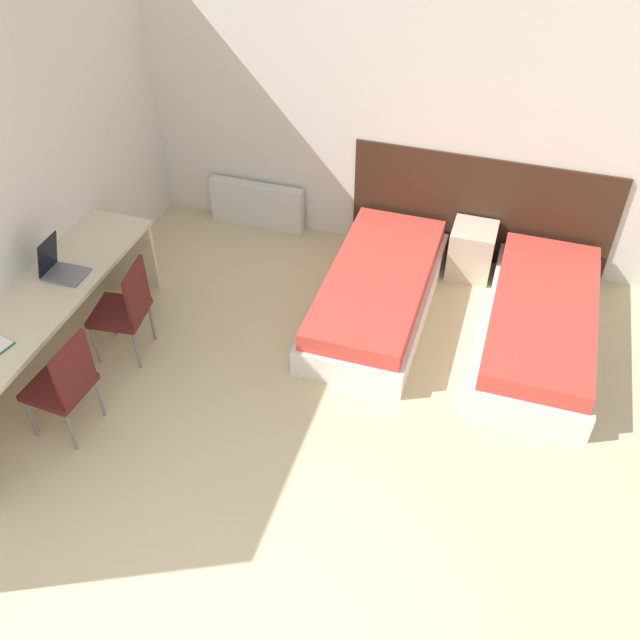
% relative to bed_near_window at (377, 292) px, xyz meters
% --- Properties ---
extents(wall_back, '(5.56, 0.05, 2.70)m').
position_rel_bed_near_window_xyz_m(wall_back, '(-0.24, 1.06, 1.15)').
color(wall_back, silver).
rests_on(wall_back, ground_plane).
extents(wall_left, '(0.05, 5.27, 2.70)m').
position_rel_bed_near_window_xyz_m(wall_left, '(-2.54, -1.10, 1.15)').
color(wall_left, silver).
rests_on(wall_left, ground_plane).
extents(headboard_panel, '(2.38, 0.03, 1.06)m').
position_rel_bed_near_window_xyz_m(headboard_panel, '(0.69, 1.03, 0.34)').
color(headboard_panel, '#382316').
rests_on(headboard_panel, ground_plane).
extents(bed_near_window, '(0.89, 1.99, 0.41)m').
position_rel_bed_near_window_xyz_m(bed_near_window, '(0.00, 0.00, 0.00)').
color(bed_near_window, silver).
rests_on(bed_near_window, ground_plane).
extents(bed_near_door, '(0.89, 1.99, 0.41)m').
position_rel_bed_near_window_xyz_m(bed_near_door, '(1.38, 0.00, 0.00)').
color(bed_near_door, silver).
rests_on(bed_near_door, ground_plane).
extents(nightstand, '(0.39, 0.40, 0.49)m').
position_rel_bed_near_window_xyz_m(nightstand, '(0.69, 0.80, 0.05)').
color(nightstand, beige).
rests_on(nightstand, ground_plane).
extents(radiator, '(0.96, 0.12, 0.47)m').
position_rel_bed_near_window_xyz_m(radiator, '(-1.48, 0.94, 0.04)').
color(radiator, silver).
rests_on(radiator, ground_plane).
extents(desk, '(0.59, 2.53, 0.73)m').
position_rel_bed_near_window_xyz_m(desk, '(-2.22, -1.55, 0.40)').
color(desk, beige).
rests_on(desk, ground_plane).
extents(chair_near_laptop, '(0.45, 0.45, 0.87)m').
position_rel_bed_near_window_xyz_m(chair_near_laptop, '(-1.76, -1.12, 0.28)').
color(chair_near_laptop, '#511919').
rests_on(chair_near_laptop, ground_plane).
extents(chair_near_notebook, '(0.43, 0.43, 0.87)m').
position_rel_bed_near_window_xyz_m(chair_near_notebook, '(-1.76, -1.98, 0.28)').
color(chair_near_notebook, '#511919').
rests_on(chair_near_notebook, ground_plane).
extents(laptop, '(0.32, 0.24, 0.32)m').
position_rel_bed_near_window_xyz_m(laptop, '(-2.23, -1.17, 0.60)').
color(laptop, slate).
rests_on(laptop, desk).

